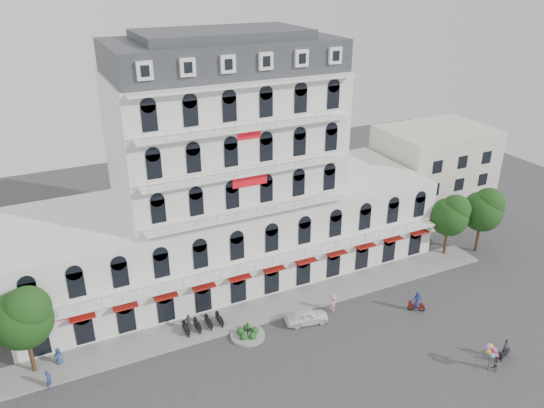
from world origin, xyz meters
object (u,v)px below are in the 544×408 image
at_px(rider_northeast, 505,349).
at_px(balloon_vendor, 494,358).
at_px(parked_car, 307,316).
at_px(rider_east, 417,301).

xyz_separation_m(rider_northeast, balloon_vendor, (-2.06, -0.64, 0.26)).
distance_m(parked_car, balloon_vendor, 16.62).
xyz_separation_m(rider_east, rider_northeast, (2.27, -8.85, -0.10)).
bearing_deg(balloon_vendor, rider_northeast, 17.35).
height_order(parked_car, rider_northeast, rider_northeast).
relative_size(parked_car, balloon_vendor, 1.70).
xyz_separation_m(rider_east, balloon_vendor, (0.20, -9.49, 0.16)).
xyz_separation_m(parked_car, rider_east, (10.71, -3.02, 0.41)).
bearing_deg(rider_east, parked_car, 20.05).
bearing_deg(rider_east, rider_northeast, 140.19).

